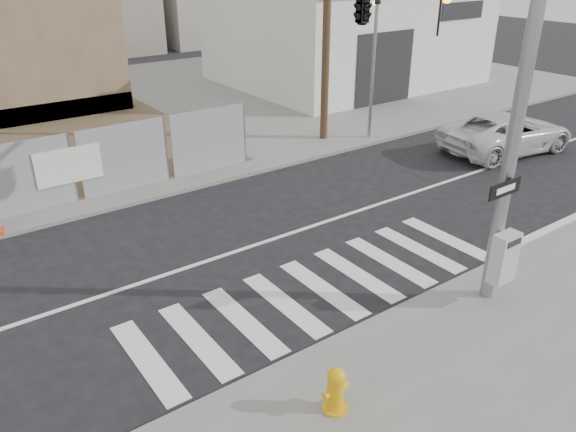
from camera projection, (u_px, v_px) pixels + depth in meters
ground at (259, 244)px, 13.92m from camera, size 100.00×100.00×0.00m
sidewalk_far at (82, 117)px, 24.15m from camera, size 50.00×20.00×0.12m
signal_pole at (408, 46)px, 11.68m from camera, size 0.96×5.87×7.00m
far_signal_pole at (375, 46)px, 20.00m from camera, size 0.16×0.20×5.60m
concrete_wall_right at (55, 38)px, 22.51m from camera, size 5.50×1.30×8.00m
auto_shop at (346, 34)px, 29.70m from camera, size 12.00×10.20×5.95m
fire_hydrant at (336, 389)px, 8.62m from camera, size 0.49×0.47×0.78m
suv at (507, 132)px, 19.96m from camera, size 5.33×2.96×1.41m
traffic_cone_d at (187, 162)px, 17.90m from camera, size 0.45×0.45×0.72m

